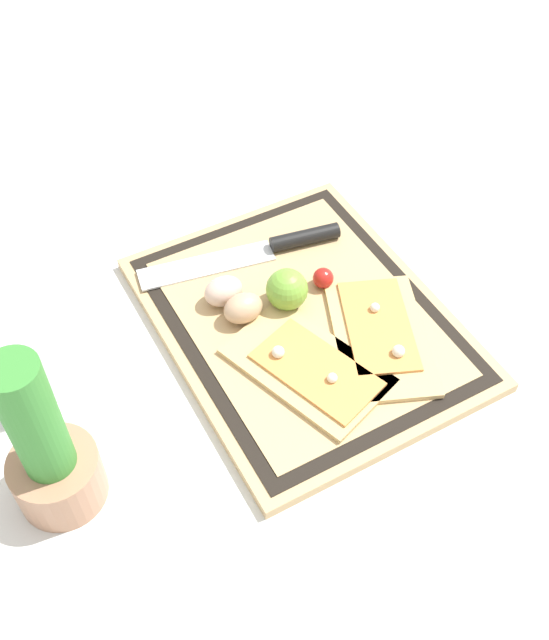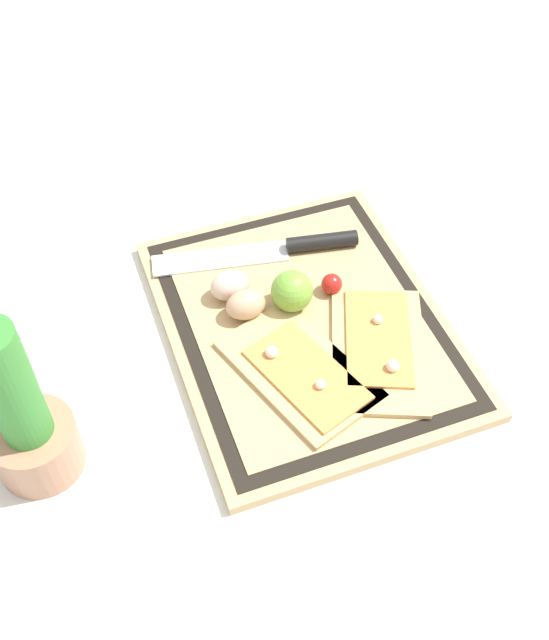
{
  "view_description": "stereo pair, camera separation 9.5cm",
  "coord_description": "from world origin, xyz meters",
  "px_view_note": "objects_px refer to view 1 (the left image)",
  "views": [
    {
      "loc": [
        -0.54,
        0.34,
        0.76
      ],
      "look_at": [
        0.0,
        0.04,
        0.04
      ],
      "focal_mm": 42.0,
      "sensor_mm": 36.0,
      "label": 1
    },
    {
      "loc": [
        -0.58,
        0.26,
        0.76
      ],
      "look_at": [
        0.0,
        0.04,
        0.04
      ],
      "focal_mm": 42.0,
      "sensor_mm": 36.0,
      "label": 2
    }
  ],
  "objects_px": {
    "pizza_slice_near": "(380,334)",
    "herb_pot": "(49,455)",
    "pizza_slice_far": "(309,367)",
    "cherry_tomato_red": "(323,278)",
    "lime": "(287,289)",
    "sauce_jar": "(18,377)",
    "knife": "(274,246)",
    "egg_brown": "(243,308)",
    "egg_pink": "(224,291)"
  },
  "relations": [
    {
      "from": "knife",
      "to": "egg_brown",
      "type": "xyz_separation_m",
      "value": [
        -0.09,
        0.1,
        0.01
      ]
    },
    {
      "from": "egg_brown",
      "to": "egg_pink",
      "type": "relative_size",
      "value": 1.0
    },
    {
      "from": "pizza_slice_near",
      "to": "herb_pot",
      "type": "height_order",
      "value": "herb_pot"
    },
    {
      "from": "pizza_slice_near",
      "to": "knife",
      "type": "xyz_separation_m",
      "value": [
        0.2,
        0.04,
        0.0
      ]
    },
    {
      "from": "cherry_tomato_red",
      "to": "sauce_jar",
      "type": "distance_m",
      "value": 0.41
    },
    {
      "from": "egg_brown",
      "to": "egg_pink",
      "type": "height_order",
      "value": "same"
    },
    {
      "from": "knife",
      "to": "herb_pot",
      "type": "relative_size",
      "value": 1.26
    },
    {
      "from": "knife",
      "to": "sauce_jar",
      "type": "xyz_separation_m",
      "value": [
        -0.06,
        0.38,
        0.02
      ]
    },
    {
      "from": "cherry_tomato_red",
      "to": "sauce_jar",
      "type": "bearing_deg",
      "value": 86.0
    },
    {
      "from": "pizza_slice_far",
      "to": "egg_pink",
      "type": "height_order",
      "value": "egg_pink"
    },
    {
      "from": "cherry_tomato_red",
      "to": "sauce_jar",
      "type": "height_order",
      "value": "sauce_jar"
    },
    {
      "from": "pizza_slice_near",
      "to": "egg_pink",
      "type": "bearing_deg",
      "value": 44.29
    },
    {
      "from": "herb_pot",
      "to": "cherry_tomato_red",
      "type": "bearing_deg",
      "value": -73.93
    },
    {
      "from": "knife",
      "to": "egg_brown",
      "type": "distance_m",
      "value": 0.13
    },
    {
      "from": "pizza_slice_near",
      "to": "egg_pink",
      "type": "relative_size",
      "value": 4.33
    },
    {
      "from": "pizza_slice_near",
      "to": "pizza_slice_far",
      "type": "height_order",
      "value": "same"
    },
    {
      "from": "egg_pink",
      "to": "pizza_slice_near",
      "type": "bearing_deg",
      "value": -135.71
    },
    {
      "from": "pizza_slice_near",
      "to": "pizza_slice_far",
      "type": "relative_size",
      "value": 1.01
    },
    {
      "from": "pizza_slice_far",
      "to": "cherry_tomato_red",
      "type": "distance_m",
      "value": 0.14
    },
    {
      "from": "egg_brown",
      "to": "lime",
      "type": "bearing_deg",
      "value": -94.67
    },
    {
      "from": "lime",
      "to": "cherry_tomato_red",
      "type": "relative_size",
      "value": 1.97
    },
    {
      "from": "knife",
      "to": "herb_pot",
      "type": "height_order",
      "value": "herb_pot"
    },
    {
      "from": "lime",
      "to": "sauce_jar",
      "type": "height_order",
      "value": "sauce_jar"
    },
    {
      "from": "knife",
      "to": "cherry_tomato_red",
      "type": "relative_size",
      "value": 10.31
    },
    {
      "from": "herb_pot",
      "to": "knife",
      "type": "bearing_deg",
      "value": -61.33
    },
    {
      "from": "egg_pink",
      "to": "lime",
      "type": "xyz_separation_m",
      "value": [
        -0.04,
        -0.07,
        0.01
      ]
    },
    {
      "from": "knife",
      "to": "lime",
      "type": "bearing_deg",
      "value": 160.6
    },
    {
      "from": "knife",
      "to": "cherry_tomato_red",
      "type": "xyz_separation_m",
      "value": [
        -0.09,
        -0.02,
        0.01
      ]
    },
    {
      "from": "egg_brown",
      "to": "sauce_jar",
      "type": "bearing_deg",
      "value": 84.21
    },
    {
      "from": "pizza_slice_far",
      "to": "cherry_tomato_red",
      "type": "height_order",
      "value": "cherry_tomato_red"
    },
    {
      "from": "egg_brown",
      "to": "egg_pink",
      "type": "bearing_deg",
      "value": 12.89
    },
    {
      "from": "pizza_slice_far",
      "to": "sauce_jar",
      "type": "relative_size",
      "value": 2.26
    },
    {
      "from": "pizza_slice_far",
      "to": "egg_brown",
      "type": "relative_size",
      "value": 4.27
    },
    {
      "from": "pizza_slice_near",
      "to": "lime",
      "type": "relative_size",
      "value": 4.1
    },
    {
      "from": "pizza_slice_far",
      "to": "knife",
      "type": "relative_size",
      "value": 0.77
    },
    {
      "from": "pizza_slice_far",
      "to": "egg_brown",
      "type": "bearing_deg",
      "value": 15.77
    },
    {
      "from": "pizza_slice_far",
      "to": "egg_brown",
      "type": "distance_m",
      "value": 0.12
    },
    {
      "from": "pizza_slice_far",
      "to": "cherry_tomato_red",
      "type": "xyz_separation_m",
      "value": [
        0.11,
        -0.09,
        0.01
      ]
    },
    {
      "from": "egg_brown",
      "to": "lime",
      "type": "distance_m",
      "value": 0.06
    },
    {
      "from": "pizza_slice_near",
      "to": "egg_brown",
      "type": "bearing_deg",
      "value": 51.02
    },
    {
      "from": "pizza_slice_near",
      "to": "sauce_jar",
      "type": "relative_size",
      "value": 2.29
    },
    {
      "from": "egg_brown",
      "to": "egg_pink",
      "type": "xyz_separation_m",
      "value": [
        0.04,
        0.01,
        0.0
      ]
    },
    {
      "from": "lime",
      "to": "egg_pink",
      "type": "bearing_deg",
      "value": 58.12
    },
    {
      "from": "egg_pink",
      "to": "lime",
      "type": "height_order",
      "value": "lime"
    },
    {
      "from": "pizza_slice_near",
      "to": "egg_brown",
      "type": "height_order",
      "value": "egg_brown"
    },
    {
      "from": "knife",
      "to": "egg_pink",
      "type": "height_order",
      "value": "egg_pink"
    },
    {
      "from": "sauce_jar",
      "to": "cherry_tomato_red",
      "type": "bearing_deg",
      "value": -94.0
    },
    {
      "from": "sauce_jar",
      "to": "egg_pink",
      "type": "bearing_deg",
      "value": -87.93
    },
    {
      "from": "egg_pink",
      "to": "sauce_jar",
      "type": "distance_m",
      "value": 0.28
    },
    {
      "from": "knife",
      "to": "sauce_jar",
      "type": "height_order",
      "value": "sauce_jar"
    }
  ]
}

